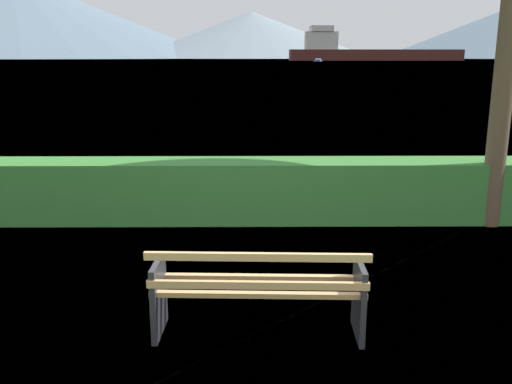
# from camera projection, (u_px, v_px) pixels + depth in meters

# --- Properties ---
(ground_plane) EXTENTS (1400.00, 1400.00, 0.00)m
(ground_plane) POSITION_uv_depth(u_px,v_px,m) (258.00, 332.00, 4.99)
(ground_plane) COLOR #4C6B33
(water_surface) EXTENTS (620.00, 620.00, 0.00)m
(water_surface) POSITION_uv_depth(u_px,v_px,m) (252.00, 60.00, 304.35)
(water_surface) COLOR slate
(water_surface) RESTS_ON ground_plane
(park_bench) EXTENTS (1.87, 0.63, 0.87)m
(park_bench) POSITION_uv_depth(u_px,v_px,m) (258.00, 291.00, 4.82)
(park_bench) COLOR tan
(park_bench) RESTS_ON ground_plane
(hedge_row) EXTENTS (9.21, 0.77, 0.90)m
(hedge_row) POSITION_uv_depth(u_px,v_px,m) (256.00, 190.00, 8.32)
(hedge_row) COLOR #387A33
(hedge_row) RESTS_ON ground_plane
(cargo_ship_large) EXTENTS (87.79, 12.81, 16.98)m
(cargo_ship_large) POSITION_uv_depth(u_px,v_px,m) (362.00, 51.00, 281.75)
(cargo_ship_large) COLOR #471E19
(cargo_ship_large) RESTS_ON water_surface
(fishing_boat_near) EXTENTS (4.71, 9.32, 1.28)m
(fishing_boat_near) POSITION_uv_depth(u_px,v_px,m) (318.00, 60.00, 237.89)
(fishing_boat_near) COLOR #335693
(fishing_boat_near) RESTS_ON water_surface
(distant_hills) EXTENTS (934.32, 424.96, 81.80)m
(distant_hills) POSITION_uv_depth(u_px,v_px,m) (211.00, 21.00, 563.67)
(distant_hills) COLOR slate
(distant_hills) RESTS_ON ground_plane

